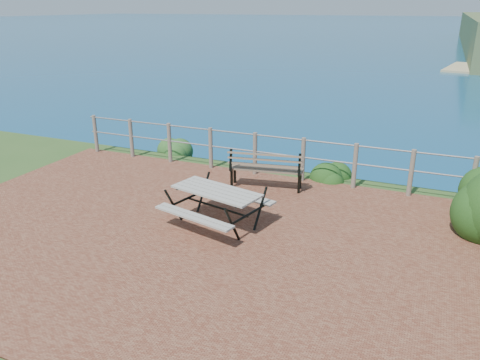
# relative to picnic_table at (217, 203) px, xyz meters

# --- Properties ---
(ground) EXTENTS (10.00, 7.00, 0.12)m
(ground) POSITION_rel_picnic_table_xyz_m (-0.36, -0.54, -0.44)
(ground) COLOR brown
(ground) RESTS_ON ground
(ocean) EXTENTS (1200.00, 1200.00, 0.00)m
(ocean) POSITION_rel_picnic_table_xyz_m (-0.36, 199.46, -0.44)
(ocean) COLOR #156583
(ocean) RESTS_ON ground
(safety_railing) EXTENTS (9.40, 0.10, 1.00)m
(safety_railing) POSITION_rel_picnic_table_xyz_m (-0.36, 2.81, 0.14)
(safety_railing) COLOR #6B5B4C
(safety_railing) RESTS_ON ground
(picnic_table) EXTENTS (1.71, 1.36, 0.68)m
(picnic_table) POSITION_rel_picnic_table_xyz_m (0.00, 0.00, 0.00)
(picnic_table) COLOR #9E9A8E
(picnic_table) RESTS_ON ground
(park_bench) EXTENTS (1.62, 0.66, 0.89)m
(park_bench) POSITION_rel_picnic_table_xyz_m (0.19, 2.07, 0.15)
(park_bench) COLOR brown
(park_bench) RESTS_ON ground
(shrub_lip_west) EXTENTS (0.75, 0.75, 0.49)m
(shrub_lip_west) POSITION_rel_picnic_table_xyz_m (-3.17, 3.66, -0.44)
(shrub_lip_west) COLOR #215924
(shrub_lip_west) RESTS_ON ground
(shrub_lip_east) EXTENTS (0.85, 0.85, 0.62)m
(shrub_lip_east) POSITION_rel_picnic_table_xyz_m (1.41, 3.30, -0.44)
(shrub_lip_east) COLOR #1D4314
(shrub_lip_east) RESTS_ON ground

